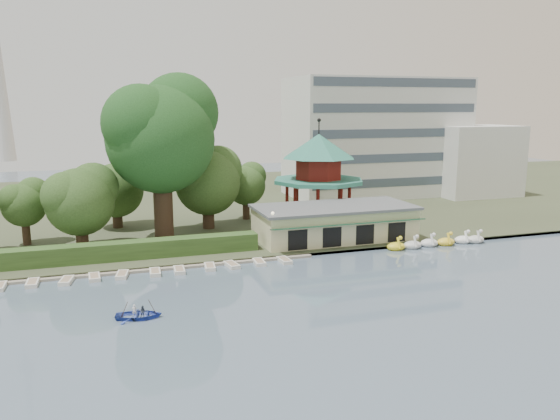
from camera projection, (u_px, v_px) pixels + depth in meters
name	position (u px, v px, depth m)	size (l,w,h in m)	color
ground_plane	(330.00, 320.00, 40.73)	(220.00, 220.00, 0.00)	slate
shore	(204.00, 202.00, 89.22)	(220.00, 70.00, 0.40)	#424930
embankment	(264.00, 258.00, 56.84)	(220.00, 0.60, 0.30)	gray
dock	(146.00, 269.00, 53.09)	(34.00, 1.60, 0.24)	gray
boathouse	(334.00, 222.00, 63.85)	(18.60, 9.39, 3.90)	beige
pavilion	(318.00, 169.00, 72.85)	(12.40, 12.40, 13.50)	beige
office_building	(392.00, 141.00, 94.62)	(38.00, 18.00, 20.00)	silver
hedge	(112.00, 251.00, 55.03)	(30.00, 2.00, 1.80)	#365422
lamp_post	(273.00, 224.00, 58.29)	(0.36, 0.36, 4.28)	black
big_tree	(162.00, 131.00, 61.90)	(13.49, 12.57, 19.17)	#3A281C
small_trees	(137.00, 188.00, 65.24)	(38.76, 17.27, 10.41)	#3A281C
swan_boats	(438.00, 242.00, 62.31)	(12.65, 2.12, 1.92)	yellow
moored_rowboats	(139.00, 273.00, 51.49)	(29.96, 2.69, 0.36)	silver
rowboat_with_passengers	(139.00, 312.00, 41.05)	(5.38, 4.29, 2.01)	#334BAC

